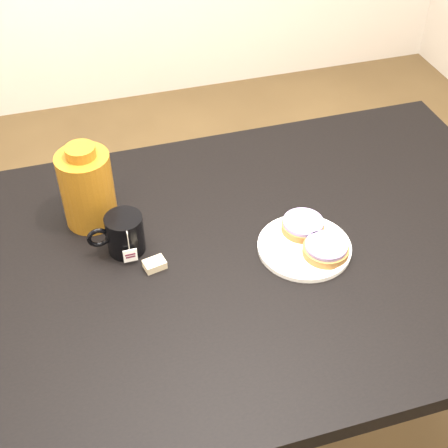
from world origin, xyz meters
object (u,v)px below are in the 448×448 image
object	(u,v)px
bagel_front	(326,249)
mug	(124,234)
table	(240,278)
bagel_back	(303,225)
plate	(304,246)
teabag_pouch	(155,264)
bagel_package	(87,188)

from	to	relation	value
bagel_front	mug	xyz separation A→B (m)	(-0.41, 0.15, 0.02)
table	bagel_front	distance (m)	0.21
table	bagel_back	world-z (taller)	bagel_back
plate	bagel_front	distance (m)	0.05
mug	teabag_pouch	bearing A→B (deg)	-56.93
table	bagel_front	world-z (taller)	bagel_front
mug	bagel_back	bearing A→B (deg)	-10.13
mug	plate	bearing A→B (deg)	-17.52
bagel_back	teabag_pouch	world-z (taller)	bagel_back
mug	teabag_pouch	size ratio (longest dim) A/B	2.73
plate	teabag_pouch	distance (m)	0.33
bagel_back	bagel_front	world-z (taller)	same
bagel_back	bagel_package	distance (m)	0.49
mug	teabag_pouch	distance (m)	0.09
bagel_front	bagel_package	bearing A→B (deg)	150.01
bagel_back	teabag_pouch	size ratio (longest dim) A/B	2.43
bagel_back	teabag_pouch	bearing A→B (deg)	-178.36
table	mug	distance (m)	0.28
table	bagel_package	xyz separation A→B (m)	(-0.29, 0.20, 0.18)
plate	bagel_package	xyz separation A→B (m)	(-0.43, 0.23, 0.08)
bagel_front	mug	distance (m)	0.43
bagel_front	bagel_package	xyz separation A→B (m)	(-0.46, 0.27, 0.07)
bagel_front	teabag_pouch	bearing A→B (deg)	168.27
plate	bagel_back	distance (m)	0.05
plate	mug	world-z (taller)	mug
bagel_package	teabag_pouch	bearing A→B (deg)	-61.38
plate	bagel_package	size ratio (longest dim) A/B	1.02
bagel_front	plate	bearing A→B (deg)	132.90
plate	mug	size ratio (longest dim) A/B	1.66
mug	bagel_front	bearing A→B (deg)	-20.80
mug	table	bearing A→B (deg)	-19.59
table	mug	size ratio (longest dim) A/B	11.38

